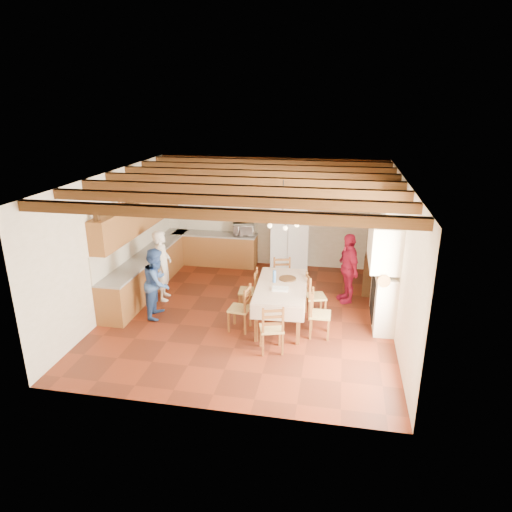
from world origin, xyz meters
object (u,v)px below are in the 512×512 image
Objects in this scene: dining_table at (281,289)px; chair_end_far at (282,279)px; chair_right_far at (316,296)px; person_woman_red at (348,268)px; hutch at (377,246)px; chair_left_far at (248,290)px; refrigerator at (290,237)px; chair_end_near at (272,328)px; person_woman_blue at (157,283)px; chair_right_near at (320,314)px; person_man at (163,265)px; chair_left_near at (239,308)px; microwave at (244,229)px.

dining_table is 1.24m from chair_end_far.
person_woman_red reaches higher than chair_right_far.
chair_left_far is (-2.81, -1.75, -0.63)m from hutch.
person_woman_red is at bearing -52.75° from refrigerator.
hutch reaches higher than chair_end_near.
dining_table is 2.07× the size of chair_end_near.
person_woman_blue is 0.94× the size of person_woman_red.
chair_right_near is (0.83, -0.43, -0.28)m from dining_table.
refrigerator reaches higher than chair_end_far.
chair_right_near is at bearing -99.64° from person_woman_blue.
refrigerator is 1.87m from chair_end_far.
refrigerator is 2.35m from hutch.
chair_left_far is at bearing -110.65° from person_man.
person_man is at bearing 177.82° from chair_end_far.
person_man reaches higher than person_woman_red.
person_man reaches higher than chair_right_far.
chair_left_near is 0.90m from chair_left_far.
dining_table is 2.07× the size of chair_end_far.
hutch is 2.31× the size of chair_end_far.
chair_left_near is 2.38m from person_man.
dining_table is at bearing -80.97° from microwave.
chair_end_near is at bearing -49.30° from person_woman_red.
chair_left_near is 1.89m from person_woman_blue.
refrigerator is 0.87× the size of hutch.
refrigerator is 1.30m from microwave.
dining_table is 0.85m from chair_right_far.
chair_end_near is at bearing -100.28° from chair_end_far.
chair_right_far is (1.47, -0.02, 0.00)m from chair_left_far.
chair_end_far is at bearing -105.21° from person_woman_red.
person_man is at bearing 72.86° from chair_right_near.
refrigerator is 3.56m from chair_left_near.
hutch reaches higher than chair_right_far.
dining_table is at bearing 126.57° from chair_left_near.
dining_table is 1.31× the size of person_woman_blue.
chair_end_near is at bearing -91.02° from dining_table.
chair_right_far is (-0.14, 0.84, 0.00)m from chair_right_near.
chair_right_near is 1.69× the size of microwave.
person_woman_blue reaches higher than chair_end_near.
person_woman_blue is at bearing -90.01° from person_woman_red.
person_man reaches higher than chair_left_far.
chair_right_near is (1.61, -0.87, 0.00)m from chair_left_far.
chair_left_near and chair_right_near have the same top height.
hutch reaches higher than person_man.
person_woman_red is at bearing -135.16° from chair_end_near.
chair_right_far and chair_end_far have the same top height.
chair_right_near is 0.58× the size of person_man.
hutch is 2.31× the size of chair_left_far.
person_woman_blue is (-1.85, -0.59, 0.28)m from chair_left_far.
chair_left_near is 1.61m from chair_right_near.
hutch is at bearing -68.40° from person_woman_blue.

